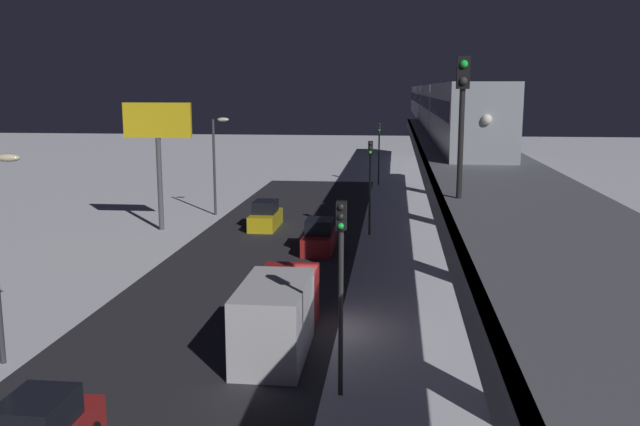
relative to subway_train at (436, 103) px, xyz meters
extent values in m
plane|color=white|center=(6.63, 38.60, -8.51)|extent=(240.00, 240.00, 0.00)
cube|color=#28282D|center=(11.43, 38.60, -8.50)|extent=(11.00, 91.62, 0.01)
cube|color=slate|center=(0.00, 38.60, -2.18)|extent=(5.00, 91.62, 0.80)
cube|color=#38383D|center=(2.38, 38.60, -2.18)|extent=(0.24, 89.78, 0.80)
cylinder|color=slate|center=(0.00, 0.43, -5.54)|extent=(1.40, 1.40, 5.93)
cylinder|color=slate|center=(0.00, 15.70, -5.54)|extent=(1.40, 1.40, 5.93)
cylinder|color=slate|center=(0.00, 30.97, -5.54)|extent=(1.40, 1.40, 5.93)
cylinder|color=slate|center=(0.00, 46.24, -5.54)|extent=(1.40, 1.40, 5.93)
cube|color=#999EA8|center=(0.00, 27.90, -0.08)|extent=(2.90, 18.00, 3.40)
cube|color=black|center=(0.00, 27.90, 0.33)|extent=(2.94, 16.20, 0.90)
cube|color=#999EA8|center=(0.00, 9.30, -0.08)|extent=(2.90, 18.00, 3.40)
cube|color=black|center=(0.00, 9.30, 0.33)|extent=(2.94, 16.20, 0.90)
cube|color=#999EA8|center=(0.00, -9.30, -0.08)|extent=(2.90, 18.00, 3.40)
cube|color=black|center=(0.00, -9.30, 0.33)|extent=(2.94, 16.20, 0.90)
cube|color=#999EA8|center=(0.00, -27.90, -0.08)|extent=(2.90, 18.00, 3.40)
cube|color=black|center=(0.00, -27.90, 0.33)|extent=(2.94, 16.20, 0.90)
sphere|color=white|center=(0.00, 36.95, 0.09)|extent=(0.44, 0.44, 0.44)
cylinder|color=black|center=(1.86, 45.95, -0.18)|extent=(0.16, 0.16, 3.20)
cube|color=black|center=(1.86, 45.95, 1.77)|extent=(0.36, 0.28, 0.90)
sphere|color=#19F23F|center=(1.86, 46.11, 2.00)|extent=(0.22, 0.22, 0.22)
sphere|color=#333333|center=(1.86, 46.11, 1.54)|extent=(0.22, 0.22, 0.22)
cube|color=black|center=(12.83, 50.09, -6.97)|extent=(1.58, 2.03, 0.87)
cube|color=gold|center=(12.83, 18.22, -7.95)|extent=(1.80, 4.43, 1.10)
cube|color=black|center=(12.83, 18.22, -6.97)|extent=(1.58, 2.13, 0.87)
cube|color=#A51E1E|center=(8.23, 24.78, -7.95)|extent=(1.80, 4.45, 1.10)
cube|color=black|center=(8.23, 24.78, -6.97)|extent=(1.58, 2.14, 0.87)
cube|color=#A51E1E|center=(8.03, 38.14, -7.31)|extent=(2.30, 2.20, 2.40)
cube|color=silver|center=(8.03, 41.94, -7.11)|extent=(2.40, 5.00, 2.80)
cylinder|color=#2D2D2D|center=(5.33, 44.87, -5.76)|extent=(0.16, 0.16, 5.50)
cube|color=black|center=(5.33, 44.87, -2.56)|extent=(0.32, 0.32, 0.90)
sphere|color=black|center=(5.33, 45.05, -2.26)|extent=(0.20, 0.20, 0.20)
sphere|color=black|center=(5.33, 45.05, -2.56)|extent=(0.20, 0.20, 0.20)
sphere|color=#19E53F|center=(5.33, 45.05, -2.86)|extent=(0.20, 0.20, 0.20)
cylinder|color=#2D2D2D|center=(5.33, 19.85, -5.76)|extent=(0.16, 0.16, 5.50)
cube|color=black|center=(5.33, 19.85, -2.56)|extent=(0.32, 0.32, 0.90)
sphere|color=black|center=(5.33, 20.03, -2.26)|extent=(0.20, 0.20, 0.20)
sphere|color=black|center=(5.33, 20.03, -2.56)|extent=(0.20, 0.20, 0.20)
sphere|color=#19E53F|center=(5.33, 20.03, -2.86)|extent=(0.20, 0.20, 0.20)
cylinder|color=#2D2D2D|center=(5.33, -5.18, -5.76)|extent=(0.16, 0.16, 5.50)
cube|color=black|center=(5.33, -5.18, -2.56)|extent=(0.32, 0.32, 0.90)
sphere|color=black|center=(5.33, -5.00, -2.26)|extent=(0.20, 0.20, 0.20)
sphere|color=black|center=(5.33, -5.00, -2.56)|extent=(0.20, 0.20, 0.20)
sphere|color=#19E53F|center=(5.33, -5.00, -2.86)|extent=(0.20, 0.20, 0.20)
cylinder|color=#4C4C51|center=(20.02, 19.72, -5.26)|extent=(0.36, 0.36, 6.50)
cube|color=yellow|center=(20.02, 19.72, -0.81)|extent=(4.80, 0.30, 2.40)
ellipsoid|color=#F4E5B2|center=(16.93, 43.60, -1.01)|extent=(0.90, 0.44, 0.30)
cylinder|color=#38383D|center=(17.73, 13.60, -4.76)|extent=(0.20, 0.20, 7.50)
ellipsoid|color=#F4E5B2|center=(16.93, 13.60, -1.01)|extent=(0.90, 0.44, 0.30)
camera|label=1|loc=(3.72, 65.80, 1.33)|focal=38.55mm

